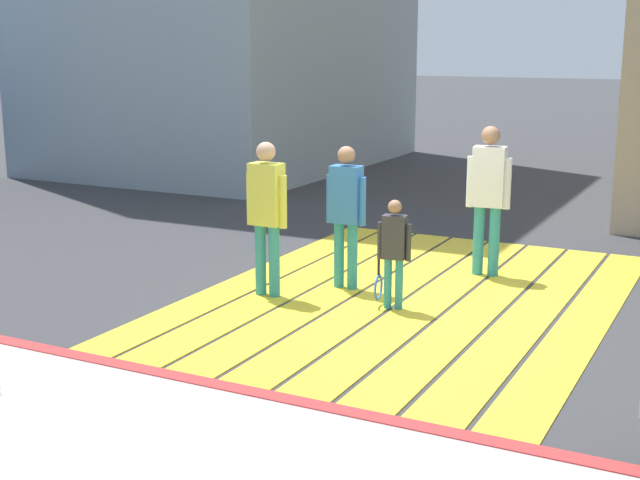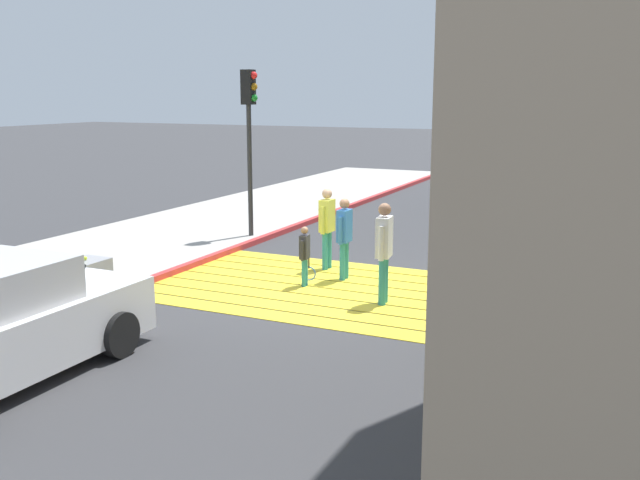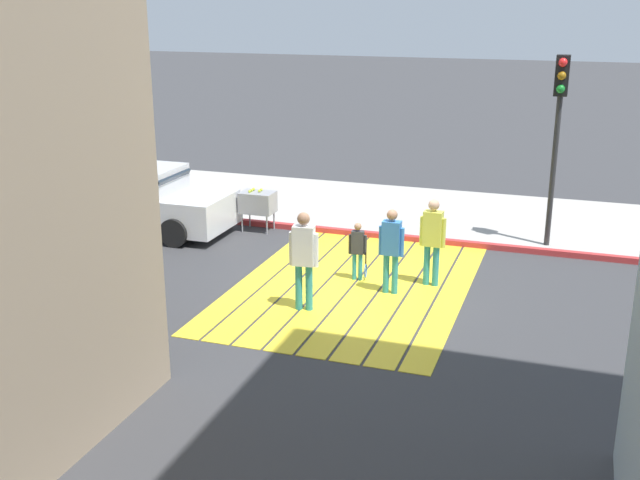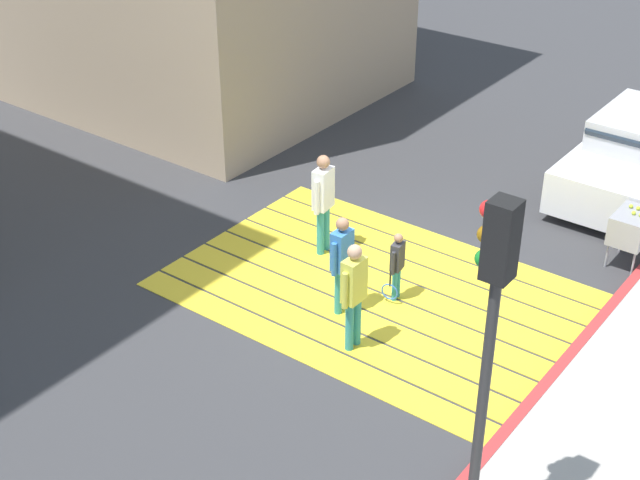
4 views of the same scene
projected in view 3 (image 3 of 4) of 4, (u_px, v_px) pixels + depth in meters
name	position (u px, v px, depth m)	size (l,w,h in m)	color
ground_plane	(352.00, 287.00, 14.95)	(120.00, 120.00, 0.00)	#38383A
crosswalk_stripes	(352.00, 286.00, 14.95)	(6.40, 4.35, 0.01)	yellow
sidewalk_west	(414.00, 211.00, 19.98)	(4.80, 40.00, 0.12)	#ADA8A0
curb_painted	(392.00, 237.00, 17.86)	(0.16, 40.00, 0.13)	#BC3333
car_parked_near_curb	(142.00, 201.00, 18.36)	(2.00, 4.31, 1.57)	white
traffic_light_corner	(559.00, 113.00, 16.20)	(0.39, 0.28, 4.24)	#2D2D2D
tennis_ball_cart	(258.00, 202.00, 18.36)	(0.56, 0.80, 1.02)	#99999E
pedestrian_adult_lead	(432.00, 236.00, 14.72)	(0.23, 0.51, 1.73)	teal
pedestrian_adult_trailing	(391.00, 245.00, 14.33)	(0.21, 0.48, 1.65)	teal
pedestrian_adult_side	(304.00, 254.00, 13.52)	(0.28, 0.53, 1.82)	teal
pedestrian_child_with_racket	(358.00, 249.00, 15.10)	(0.28, 0.39, 1.18)	teal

